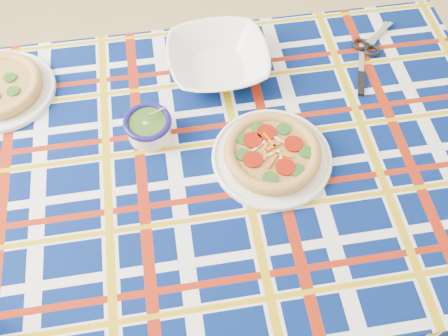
{
  "coord_description": "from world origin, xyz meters",
  "views": [
    {
      "loc": [
        -0.26,
        -1.06,
        1.68
      ],
      "look_at": [
        -0.23,
        -0.45,
        0.71
      ],
      "focal_mm": 40.0,
      "sensor_mm": 36.0,
      "label": 1
    }
  ],
  "objects_px": {
    "dining_table": "(208,177)",
    "pesto_bowl": "(148,126)",
    "serving_bowl": "(218,60)",
    "main_focaccia_plate": "(272,152)"
  },
  "relations": [
    {
      "from": "serving_bowl",
      "to": "pesto_bowl",
      "type": "bearing_deg",
      "value": -130.56
    },
    {
      "from": "dining_table",
      "to": "main_focaccia_plate",
      "type": "relative_size",
      "value": 5.28
    },
    {
      "from": "dining_table",
      "to": "pesto_bowl",
      "type": "bearing_deg",
      "value": 142.1
    },
    {
      "from": "main_focaccia_plate",
      "to": "pesto_bowl",
      "type": "height_order",
      "value": "pesto_bowl"
    },
    {
      "from": "dining_table",
      "to": "main_focaccia_plate",
      "type": "height_order",
      "value": "main_focaccia_plate"
    },
    {
      "from": "main_focaccia_plate",
      "to": "pesto_bowl",
      "type": "relative_size",
      "value": 2.51
    },
    {
      "from": "serving_bowl",
      "to": "main_focaccia_plate",
      "type": "bearing_deg",
      "value": -69.24
    },
    {
      "from": "pesto_bowl",
      "to": "serving_bowl",
      "type": "bearing_deg",
      "value": 49.44
    },
    {
      "from": "dining_table",
      "to": "serving_bowl",
      "type": "height_order",
      "value": "serving_bowl"
    },
    {
      "from": "pesto_bowl",
      "to": "serving_bowl",
      "type": "relative_size",
      "value": 0.44
    }
  ]
}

